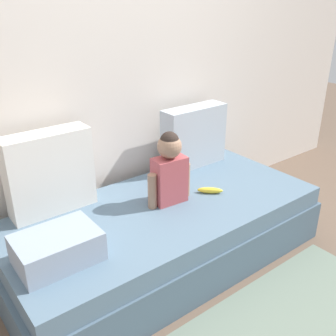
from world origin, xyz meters
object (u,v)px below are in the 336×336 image
object	(u,v)px
couch	(164,233)
throw_pillow_right	(194,137)
throw_pillow_left	(50,173)
toddler	(169,168)
banana	(210,190)
folded_blanket	(57,248)

from	to	relation	value
couch	throw_pillow_right	size ratio (longest dim) A/B	3.97
throw_pillow_left	toddler	bearing A→B (deg)	-29.14
throw_pillow_right	toddler	world-z (taller)	toddler
couch	banana	world-z (taller)	banana
throw_pillow_left	folded_blanket	xyz separation A→B (m)	(-0.18, -0.49, -0.17)
throw_pillow_right	folded_blanket	size ratio (longest dim) A/B	1.30
couch	throw_pillow_left	xyz separation A→B (m)	(-0.57, 0.37, 0.46)
couch	toddler	world-z (taller)	toddler
toddler	folded_blanket	bearing A→B (deg)	-169.96
couch	banana	xyz separation A→B (m)	(0.34, -0.05, 0.23)
throw_pillow_right	banana	size ratio (longest dim) A/B	3.05
throw_pillow_left	banana	distance (m)	1.03
toddler	banana	world-z (taller)	toddler
couch	folded_blanket	size ratio (longest dim) A/B	5.14
banana	throw_pillow_left	bearing A→B (deg)	154.78
banana	folded_blanket	world-z (taller)	folded_blanket
couch	throw_pillow_right	distance (m)	0.81
toddler	throw_pillow_left	bearing A→B (deg)	150.86
couch	toddler	bearing A→B (deg)	22.12
throw_pillow_right	banana	xyz separation A→B (m)	(-0.22, -0.43, -0.21)
folded_blanket	toddler	bearing A→B (deg)	10.04
couch	throw_pillow_right	bearing A→B (deg)	33.47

